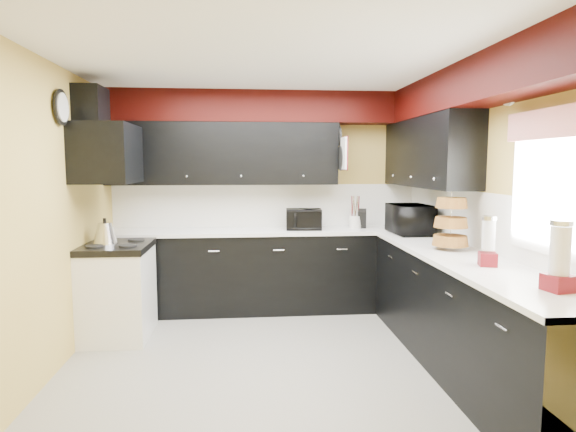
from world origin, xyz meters
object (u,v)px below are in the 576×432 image
object	(u,v)px
toaster_oven	(304,219)
utensil_crock	(355,222)
microwave	(411,219)
knife_block	(362,219)
kettle	(105,233)

from	to	relation	value
toaster_oven	utensil_crock	bearing A→B (deg)	8.27
toaster_oven	microwave	size ratio (longest dim) A/B	0.71
toaster_oven	knife_block	size ratio (longest dim) A/B	1.88
toaster_oven	kettle	bearing A→B (deg)	-156.66
microwave	utensil_crock	size ratio (longest dim) A/B	3.86
knife_block	kettle	bearing A→B (deg)	-150.15
toaster_oven	kettle	size ratio (longest dim) A/B	1.78
microwave	knife_block	distance (m)	0.64
toaster_oven	kettle	world-z (taller)	toaster_oven
knife_block	kettle	distance (m)	2.81
toaster_oven	kettle	distance (m)	2.13
utensil_crock	kettle	xyz separation A→B (m)	(-2.62, -0.73, 0.01)
toaster_oven	utensil_crock	xyz separation A→B (m)	(0.61, 0.04, -0.04)
microwave	kettle	bearing A→B (deg)	92.61
microwave	kettle	size ratio (longest dim) A/B	2.51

